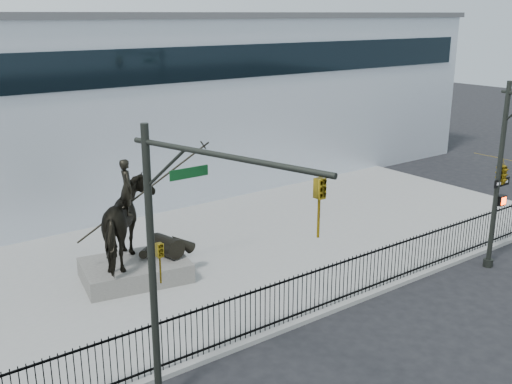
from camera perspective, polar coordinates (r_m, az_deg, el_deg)
ground at (r=19.34m, az=10.18°, el=-12.18°), size 120.00×120.00×0.00m
plaza at (r=24.10m, az=-2.03°, el=-5.73°), size 30.00×12.00×0.15m
building at (r=34.13m, az=-14.80°, el=8.12°), size 44.00×14.00×9.00m
picket_fence at (r=19.70m, az=7.65°, el=-8.55°), size 22.10×0.10×1.50m
statue_plinth at (r=21.86m, az=-11.43°, el=-7.31°), size 4.02×3.13×0.68m
equestrian_statue at (r=21.24m, az=-11.51°, el=-2.94°), size 4.56×3.27×3.92m
traffic_signal_left at (r=13.30m, az=-7.36°, el=-6.57°), size 1.52×4.84×7.00m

